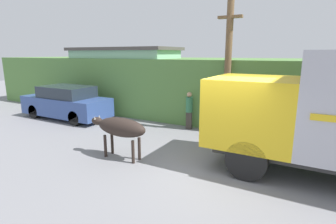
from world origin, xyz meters
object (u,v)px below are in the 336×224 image
Objects in this scene: brown_cow at (120,128)px; parked_suv at (66,103)px; pedestrian_on_hill at (189,109)px; utility_pole at (228,67)px.

brown_cow is 0.44× the size of parked_suv.
pedestrian_on_hill is at bearing 10.73° from parked_suv.
pedestrian_on_hill is (0.49, 3.87, -0.08)m from brown_cow.
utility_pole is at bearing 68.62° from brown_cow.
brown_cow is 4.79m from utility_pole.
utility_pole reaches higher than pedestrian_on_hill.
pedestrian_on_hill reaches higher than brown_cow.
brown_cow is 0.40× the size of utility_pole.
parked_suv is 6.14m from pedestrian_on_hill.
parked_suv is at bearing -169.72° from utility_pole.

